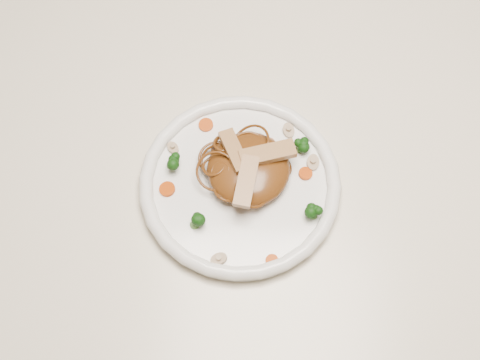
{
  "coord_description": "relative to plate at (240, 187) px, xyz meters",
  "views": [
    {
      "loc": [
        -0.07,
        -0.47,
        1.66
      ],
      "look_at": [
        -0.09,
        -0.06,
        0.78
      ],
      "focal_mm": 52.17,
      "sensor_mm": 36.0,
      "label": 1
    }
  ],
  "objects": [
    {
      "name": "carrot_2",
      "position": [
        0.09,
        0.02,
        0.01
      ],
      "size": [
        0.02,
        0.02,
        0.0
      ],
      "primitive_type": "cylinder",
      "rotation": [
        0.0,
        0.0,
        0.19
      ],
      "color": "#BA4706",
      "rests_on": "plate"
    },
    {
      "name": "broccoli_0",
      "position": [
        0.08,
        0.06,
        0.02
      ],
      "size": [
        0.02,
        0.02,
        0.03
      ],
      "primitive_type": null,
      "rotation": [
        0.0,
        0.0,
        0.02
      ],
      "color": "#0E3F0D",
      "rests_on": "plate"
    },
    {
      "name": "broccoli_3",
      "position": [
        0.1,
        -0.04,
        0.02
      ],
      "size": [
        0.03,
        0.03,
        0.03
      ],
      "primitive_type": null,
      "rotation": [
        0.0,
        0.0,
        0.15
      ],
      "color": "#0E3F0D",
      "rests_on": "plate"
    },
    {
      "name": "carrot_3",
      "position": [
        -0.06,
        0.09,
        0.01
      ],
      "size": [
        0.03,
        0.03,
        0.0
      ],
      "primitive_type": "cylinder",
      "rotation": [
        0.0,
        0.0,
        0.3
      ],
      "color": "#BA4706",
      "rests_on": "plate"
    },
    {
      "name": "carrot_1",
      "position": [
        -0.1,
        -0.01,
        0.01
      ],
      "size": [
        0.02,
        0.02,
        0.0
      ],
      "primitive_type": "cylinder",
      "rotation": [
        0.0,
        0.0,
        0.1
      ],
      "color": "#BA4706",
      "rests_on": "plate"
    },
    {
      "name": "chicken_a",
      "position": [
        0.04,
        0.03,
        0.05
      ],
      "size": [
        0.08,
        0.05,
        0.01
      ],
      "primitive_type": "cube",
      "rotation": [
        0.0,
        0.0,
        0.32
      ],
      "color": "tan",
      "rests_on": "noodle_mound"
    },
    {
      "name": "table",
      "position": [
        0.09,
        0.06,
        -0.11
      ],
      "size": [
        1.2,
        0.8,
        0.75
      ],
      "color": "beige",
      "rests_on": "ground"
    },
    {
      "name": "broccoli_2",
      "position": [
        -0.06,
        -0.06,
        0.02
      ],
      "size": [
        0.03,
        0.03,
        0.03
      ],
      "primitive_type": null,
      "rotation": [
        0.0,
        0.0,
        0.43
      ],
      "color": "#0E3F0D",
      "rests_on": "plate"
    },
    {
      "name": "mushroom_1",
      "position": [
        0.1,
        0.04,
        0.01
      ],
      "size": [
        0.03,
        0.03,
        0.01
      ],
      "primitive_type": "cylinder",
      "rotation": [
        0.0,
        0.0,
        1.49
      ],
      "color": "#C6AF95",
      "rests_on": "plate"
    },
    {
      "name": "ground",
      "position": [
        0.09,
        0.06,
        -0.76
      ],
      "size": [
        4.0,
        4.0,
        0.0
      ],
      "primitive_type": "plane",
      "color": "brown",
      "rests_on": "ground"
    },
    {
      "name": "plate",
      "position": [
        0.0,
        0.0,
        0.0
      ],
      "size": [
        0.32,
        0.32,
        0.02
      ],
      "primitive_type": "cylinder",
      "rotation": [
        0.0,
        0.0,
        -0.13
      ],
      "color": "white",
      "rests_on": "table"
    },
    {
      "name": "broccoli_1",
      "position": [
        -0.1,
        0.02,
        0.02
      ],
      "size": [
        0.03,
        0.03,
        0.03
      ],
      "primitive_type": null,
      "rotation": [
        0.0,
        0.0,
        -0.1
      ],
      "color": "#0E3F0D",
      "rests_on": "plate"
    },
    {
      "name": "mushroom_3",
      "position": [
        0.07,
        0.09,
        0.01
      ],
      "size": [
        0.03,
        0.03,
        0.01
      ],
      "primitive_type": "cylinder",
      "rotation": [
        0.0,
        0.0,
        1.85
      ],
      "color": "#C6AF95",
      "rests_on": "plate"
    },
    {
      "name": "carrot_4",
      "position": [
        0.05,
        -0.11,
        0.01
      ],
      "size": [
        0.02,
        0.02,
        0.0
      ],
      "primitive_type": "cylinder",
      "rotation": [
        0.0,
        0.0,
        0.32
      ],
      "color": "#BA4706",
      "rests_on": "plate"
    },
    {
      "name": "mushroom_0",
      "position": [
        -0.02,
        -0.11,
        0.01
      ],
      "size": [
        0.03,
        0.03,
        0.01
      ],
      "primitive_type": "cylinder",
      "rotation": [
        0.0,
        0.0,
        0.42
      ],
      "color": "#C6AF95",
      "rests_on": "plate"
    },
    {
      "name": "carrot_0",
      "position": [
        0.04,
        0.06,
        0.01
      ],
      "size": [
        0.03,
        0.03,
        0.0
      ],
      "primitive_type": "cylinder",
      "rotation": [
        0.0,
        0.0,
        -0.4
      ],
      "color": "#BA4706",
      "rests_on": "plate"
    },
    {
      "name": "noodle_mound",
      "position": [
        0.01,
        0.02,
        0.03
      ],
      "size": [
        0.16,
        0.16,
        0.04
      ],
      "primitive_type": "ellipsoid",
      "rotation": [
        0.0,
        0.0,
        -0.43
      ],
      "color": "#5D3511",
      "rests_on": "plate"
    },
    {
      "name": "chicken_c",
      "position": [
        0.01,
        -0.01,
        0.05
      ],
      "size": [
        0.03,
        0.08,
        0.01
      ],
      "primitive_type": "cube",
      "rotation": [
        0.0,
        0.0,
        4.58
      ],
      "color": "tan",
      "rests_on": "noodle_mound"
    },
    {
      "name": "chicken_b",
      "position": [
        -0.01,
        0.03,
        0.05
      ],
      "size": [
        0.05,
        0.07,
        0.01
      ],
      "primitive_type": "cube",
      "rotation": [
        0.0,
        0.0,
        2.02
      ],
      "color": "tan",
      "rests_on": "noodle_mound"
    },
    {
      "name": "mushroom_2",
      "position": [
        -0.1,
        0.05,
        0.01
      ],
      "size": [
        0.03,
        0.03,
        0.01
      ],
      "primitive_type": "cylinder",
      "rotation": [
        0.0,
        0.0,
        -0.9
      ],
      "color": "#C6AF95",
      "rests_on": "plate"
    }
  ]
}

